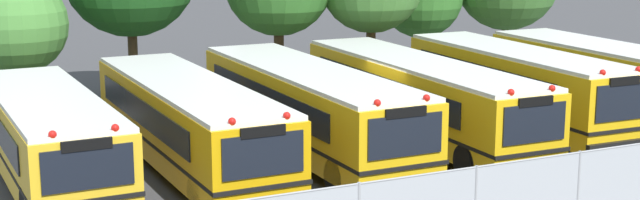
% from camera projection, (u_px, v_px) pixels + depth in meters
% --- Properties ---
extents(ground_plane, '(160.00, 160.00, 0.00)m').
position_uv_depth(ground_plane, '(366.00, 146.00, 27.43)').
color(ground_plane, '#424244').
extents(school_bus_0, '(2.71, 9.80, 2.54)m').
position_uv_depth(school_bus_0, '(48.00, 136.00, 23.21)').
color(school_bus_0, yellow).
rests_on(school_bus_0, ground_plane).
extents(school_bus_1, '(2.62, 11.20, 2.62)m').
position_uv_depth(school_bus_1, '(188.00, 121.00, 24.69)').
color(school_bus_1, '#EAA80C').
rests_on(school_bus_1, ground_plane).
extents(school_bus_2, '(2.65, 11.35, 2.72)m').
position_uv_depth(school_bus_2, '(308.00, 107.00, 26.29)').
color(school_bus_2, yellow).
rests_on(school_bus_2, ground_plane).
extents(school_bus_3, '(2.57, 11.73, 2.70)m').
position_uv_depth(school_bus_3, '(419.00, 97.00, 27.85)').
color(school_bus_3, yellow).
rests_on(school_bus_3, ground_plane).
extents(school_bus_4, '(2.63, 10.17, 2.79)m').
position_uv_depth(school_bus_4, '(516.00, 85.00, 29.49)').
color(school_bus_4, yellow).
rests_on(school_bus_4, ground_plane).
extents(school_bus_5, '(2.77, 10.03, 2.75)m').
position_uv_depth(school_bus_5, '(604.00, 79.00, 30.87)').
color(school_bus_5, yellow).
rests_on(school_bus_5, ground_plane).
extents(tree_1, '(3.49, 3.49, 5.13)m').
position_uv_depth(tree_1, '(13.00, 27.00, 30.28)').
color(tree_1, '#4C3823').
rests_on(tree_1, ground_plane).
extents(chainlink_fence, '(24.79, 0.07, 1.91)m').
position_uv_depth(chainlink_fence, '(528.00, 199.00, 19.04)').
color(chainlink_fence, '#9EA0A3').
rests_on(chainlink_fence, ground_plane).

